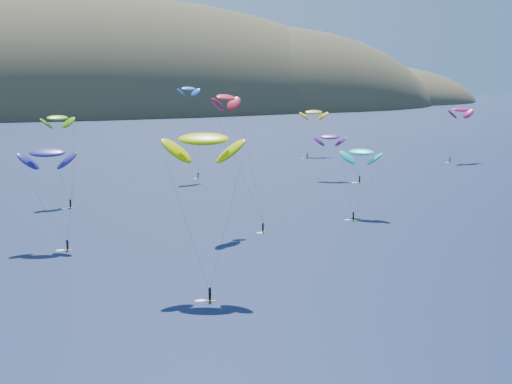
{
  "coord_description": "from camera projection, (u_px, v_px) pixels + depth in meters",
  "views": [
    {
      "loc": [
        -48.35,
        -41.62,
        31.41
      ],
      "look_at": [
        -1.82,
        80.0,
        9.0
      ],
      "focal_mm": 50.0,
      "sensor_mm": 36.0,
      "label": 1
    }
  ],
  "objects": [
    {
      "name": "island",
      "position": [
        96.0,
        121.0,
        593.99
      ],
      "size": [
        730.0,
        300.0,
        210.0
      ],
      "color": "#3D3526",
      "rests_on": "ground"
    },
    {
      "name": "kitesurfer_2",
      "position": [
        203.0,
        139.0,
        102.75
      ],
      "size": [
        12.57,
        13.82,
        24.71
      ],
      "rotation": [
        0.0,
        0.0,
        -0.42
      ],
      "color": "gold",
      "rests_on": "ground"
    },
    {
      "name": "kitesurfer_3",
      "position": [
        57.0,
        118.0,
        168.9
      ],
      "size": [
        8.92,
        13.25,
        22.4
      ],
      "rotation": [
        0.0,
        0.0,
        0.33
      ],
      "color": "gold",
      "rests_on": "ground"
    },
    {
      "name": "kitesurfer_4",
      "position": [
        189.0,
        89.0,
        206.01
      ],
      "size": [
        8.08,
        5.98,
        28.05
      ],
      "rotation": [
        0.0,
        0.0,
        0.37
      ],
      "color": "gold",
      "rests_on": "ground"
    },
    {
      "name": "kitesurfer_5",
      "position": [
        361.0,
        152.0,
        155.17
      ],
      "size": [
        10.11,
        11.38,
        16.18
      ],
      "rotation": [
        0.0,
        0.0,
        -0.81
      ],
      "color": "gold",
      "rests_on": "ground"
    },
    {
      "name": "kitesurfer_6",
      "position": [
        330.0,
        137.0,
        205.46
      ],
      "size": [
        10.3,
        14.21,
        14.75
      ],
      "rotation": [
        0.0,
        0.0,
        -0.45
      ],
      "color": "gold",
      "rests_on": "ground"
    },
    {
      "name": "kitesurfer_8",
      "position": [
        461.0,
        109.0,
        246.26
      ],
      "size": [
        12.19,
        6.61,
        20.72
      ],
      "rotation": [
        0.0,
        0.0,
        0.09
      ],
      "color": "gold",
      "rests_on": "ground"
    },
    {
      "name": "kitesurfer_9",
      "position": [
        226.0,
        98.0,
        140.49
      ],
      "size": [
        10.21,
        12.55,
        28.41
      ],
      "rotation": [
        0.0,
        0.0,
        0.68
      ],
      "color": "gold",
      "rests_on": "ground"
    },
    {
      "name": "kitesurfer_10",
      "position": [
        47.0,
        153.0,
        127.89
      ],
      "size": [
        10.65,
        10.47,
        19.46
      ],
      "rotation": [
        0.0,
        0.0,
        -0.23
      ],
      "color": "gold",
      "rests_on": "ground"
    },
    {
      "name": "kitesurfer_11",
      "position": [
        314.0,
        112.0,
        262.65
      ],
      "size": [
        12.52,
        12.2,
        18.74
      ],
      "rotation": [
        0.0,
        0.0,
        -0.29
      ],
      "color": "gold",
      "rests_on": "ground"
    }
  ]
}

